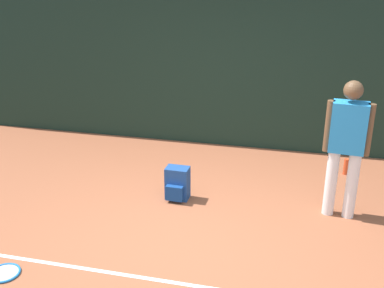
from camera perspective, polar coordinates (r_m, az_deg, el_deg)
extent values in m
plane|color=#9E5638|center=(5.41, -1.01, -11.44)|extent=(12.00, 12.00, 0.00)
cube|color=#192D23|center=(7.66, 4.63, 9.13)|extent=(10.00, 0.10, 2.62)
cube|color=white|center=(4.80, -3.45, -16.35)|extent=(9.00, 0.05, 0.00)
cylinder|color=white|center=(5.94, 16.60, -4.52)|extent=(0.14, 0.14, 0.85)
cylinder|color=white|center=(5.95, 18.91, -4.79)|extent=(0.14, 0.14, 0.85)
cube|color=#268CD8|center=(5.67, 18.58, 1.94)|extent=(0.42, 0.26, 0.60)
sphere|color=brown|center=(5.55, 19.11, 6.22)|extent=(0.22, 0.22, 0.22)
cylinder|color=brown|center=(5.68, 16.36, 2.11)|extent=(0.09, 0.09, 0.62)
cylinder|color=brown|center=(5.68, 20.77, 1.58)|extent=(0.09, 0.09, 0.62)
torus|color=#1E72BF|center=(5.23, -21.95, -14.40)|extent=(0.35, 0.35, 0.02)
cylinder|color=#B2B2B2|center=(5.23, -21.95, -14.40)|extent=(0.29, 0.29, 0.00)
cube|color=#1E478C|center=(6.15, -1.77, -4.78)|extent=(0.30, 0.21, 0.44)
cube|color=navy|center=(6.06, -2.14, -6.02)|extent=(0.22, 0.09, 0.20)
cylinder|color=#D84C26|center=(7.22, 18.27, -2.63)|extent=(0.07, 0.07, 0.24)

